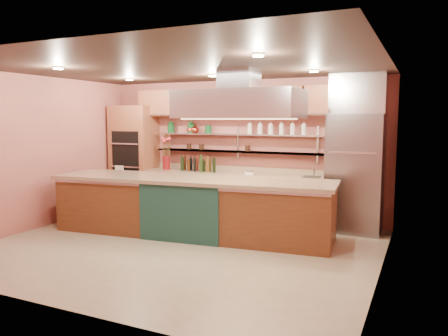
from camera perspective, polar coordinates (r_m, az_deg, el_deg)
The scene contains 21 objects.
floor at distance 7.06m, azimuth -5.83°, elevation -10.27°, with size 6.00×5.00×0.02m, color tan.
ceiling at distance 6.81m, azimuth -6.11°, elevation 13.01°, with size 6.00×5.00×0.02m, color black.
wall_back at distance 9.02m, azimuth 2.20°, elevation 2.52°, with size 6.00×0.04×2.80m, color #A8594F.
wall_front at distance 4.83m, azimuth -21.33°, elevation -1.34°, with size 6.00×0.04×2.80m, color #A8594F.
wall_left at distance 8.72m, azimuth -23.16°, elevation 1.87°, with size 0.04×5.00×2.80m, color #A8594F.
wall_right at distance 5.86m, azimuth 20.12°, elevation -0.00°, with size 0.04×5.00×2.80m, color #A8594F.
oven_stack at distance 9.98m, azimuth -11.62°, elevation 1.33°, with size 0.95×0.64×2.30m, color #975437.
refrigerator at distance 8.08m, azimuth 16.73°, elevation -0.70°, with size 0.95×0.72×2.10m, color gray.
back_counter at distance 8.88m, azimuth 1.13°, elevation -3.62°, with size 3.84×0.64×0.93m, color tan.
wall_shelf_lower at distance 8.93m, azimuth 1.58°, elevation 2.16°, with size 3.60×0.26×0.03m, color #B9BBC1.
wall_shelf_upper at distance 8.91m, azimuth 1.59°, elevation 4.40°, with size 3.60×0.26×0.03m, color #B9BBC1.
upper_cabinets at distance 8.84m, azimuth 1.78°, elevation 8.60°, with size 4.60×0.36×0.55m, color #975437.
range_hood at distance 7.07m, azimuth 2.00°, elevation 8.33°, with size 2.00×1.00×0.45m, color #B9BBC1.
ceiling_downlights at distance 6.98m, azimuth -5.24°, elevation 12.61°, with size 4.00×2.80×0.02m, color #FFE5A5.
island at distance 7.62m, azimuth -4.32°, elevation -5.02°, with size 4.84×1.05×1.01m, color brown.
flower_vase at distance 9.48m, azimuth -7.54°, elevation 0.69°, with size 0.16×0.16×0.29m, color maroon.
oil_bottle_cluster at distance 9.08m, azimuth -3.29°, elevation 0.45°, with size 0.87×0.25×0.28m, color black.
kitchen_scale at distance 8.61m, azimuth 3.43°, elevation -0.49°, with size 0.17×0.13×0.10m, color silver.
bar_faucet at distance 8.33m, azimuth 11.70°, elevation -0.43°, with size 0.03×0.03×0.22m, color white.
copper_kettle at distance 9.33m, azimuth -3.87°, elevation 5.02°, with size 0.18×0.18×0.14m, color #C5452D.
green_canister at distance 9.17m, azimuth -2.05°, elevation 5.06°, with size 0.14×0.14×0.16m, color #0F461E.
Camera 1 is at (3.47, -5.81, 2.02)m, focal length 35.00 mm.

